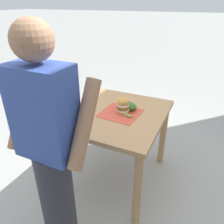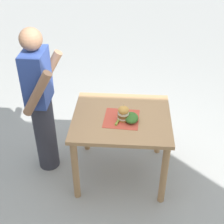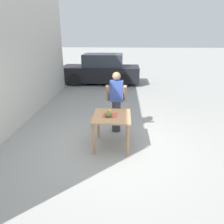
{
  "view_description": "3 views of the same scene",
  "coord_description": "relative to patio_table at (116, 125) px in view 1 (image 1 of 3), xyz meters",
  "views": [
    {
      "loc": [
        -0.75,
        1.7,
        1.75
      ],
      "look_at": [
        0.0,
        0.1,
        0.85
      ],
      "focal_mm": 35.0,
      "sensor_mm": 36.0,
      "label": 1
    },
    {
      "loc": [
        -2.62,
        -0.08,
        2.66
      ],
      "look_at": [
        0.0,
        0.1,
        0.85
      ],
      "focal_mm": 50.0,
      "sensor_mm": 36.0,
      "label": 2
    },
    {
      "loc": [
        0.29,
        -4.86,
        2.64
      ],
      "look_at": [
        0.0,
        0.1,
        0.85
      ],
      "focal_mm": 35.0,
      "sensor_mm": 36.0,
      "label": 3
    }
  ],
  "objects": [
    {
      "name": "sandwich",
      "position": [
        -0.06,
        -0.02,
        0.22
      ],
      "size": [
        0.12,
        0.12,
        0.19
      ],
      "color": "gold",
      "rests_on": "serving_paper"
    },
    {
      "name": "pickle_spear",
      "position": [
        -0.13,
        0.04,
        0.15
      ],
      "size": [
        0.09,
        0.05,
        0.02
      ],
      "primitive_type": "cylinder",
      "rotation": [
        0.0,
        1.57,
        2.89
      ],
      "color": "#8EA83D",
      "rests_on": "serving_paper"
    },
    {
      "name": "serving_paper",
      "position": [
        -0.04,
        0.0,
        0.14
      ],
      "size": [
        0.37,
        0.37,
        0.0
      ],
      "primitive_type": "cube",
      "rotation": [
        0.0,
        0.0,
        -0.06
      ],
      "color": "#D64C38",
      "rests_on": "patio_table"
    },
    {
      "name": "ground_plane",
      "position": [
        0.0,
        0.0,
        -0.66
      ],
      "size": [
        80.0,
        80.0,
        0.0
      ],
      "primitive_type": "plane",
      "color": "#9E9E99"
    },
    {
      "name": "diner_across_table",
      "position": [
        0.08,
        0.86,
        0.22
      ],
      "size": [
        0.55,
        0.35,
        1.69
      ],
      "color": "#33333D",
      "rests_on": "ground"
    },
    {
      "name": "side_salad",
      "position": [
        -0.07,
        -0.1,
        0.17
      ],
      "size": [
        0.18,
        0.14,
        0.08
      ],
      "primitive_type": "ellipsoid",
      "color": "#386B28",
      "rests_on": "patio_table"
    },
    {
      "name": "patio_table",
      "position": [
        0.0,
        0.0,
        0.0
      ],
      "size": [
        0.9,
        1.01,
        0.8
      ],
      "color": "tan",
      "rests_on": "ground"
    }
  ]
}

